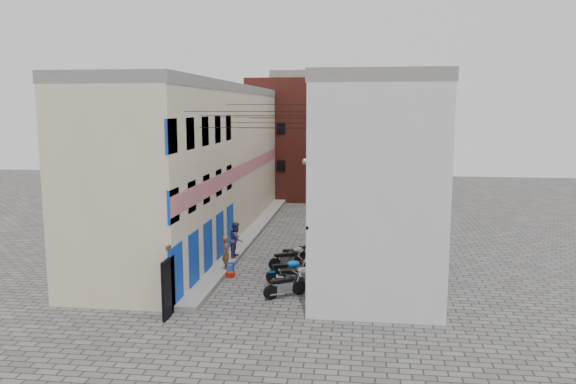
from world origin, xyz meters
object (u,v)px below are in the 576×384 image
at_px(motorcycle_g, 310,249).
at_px(person_a, 226,253).
at_px(motorcycle_a, 285,284).
at_px(water_jug_far, 231,267).
at_px(water_jug_near, 229,270).
at_px(motorcycle_f, 294,253).
at_px(motorcycle_d, 303,266).
at_px(motorcycle_b, 299,276).
at_px(red_crate, 230,275).
at_px(person_b, 236,239).
at_px(motorcycle_c, 289,269).
at_px(motorcycle_e, 287,258).

height_order(motorcycle_g, person_a, person_a).
distance_m(motorcycle_a, water_jug_far, 4.37).
relative_size(water_jug_near, water_jug_far, 1.01).
distance_m(motorcycle_a, motorcycle_f, 5.04).
relative_size(motorcycle_d, person_a, 1.09).
distance_m(motorcycle_a, person_a, 4.25).
bearing_deg(motorcycle_b, water_jug_far, -127.98).
relative_size(water_jug_near, red_crate, 1.20).
xyz_separation_m(motorcycle_f, water_jug_near, (-2.76, -2.24, -0.27)).
bearing_deg(red_crate, motorcycle_f, 45.65).
bearing_deg(person_b, motorcycle_b, -138.26).
height_order(motorcycle_c, water_jug_far, motorcycle_c).
bearing_deg(motorcycle_f, red_crate, -60.02).
bearing_deg(person_a, motorcycle_e, -90.89).
bearing_deg(motorcycle_e, motorcycle_c, -19.82).
distance_m(motorcycle_d, motorcycle_f, 2.17).
distance_m(motorcycle_a, water_jug_near, 4.09).
distance_m(person_a, water_jug_far, 0.88).
height_order(motorcycle_a, motorcycle_f, motorcycle_a).
distance_m(motorcycle_e, motorcycle_f, 1.06).
relative_size(motorcycle_d, person_b, 0.95).
bearing_deg(motorcycle_b, person_b, -143.36).
bearing_deg(person_a, motorcycle_b, -141.64).
xyz_separation_m(motorcycle_e, water_jug_far, (-2.55, -0.82, -0.32)).
distance_m(motorcycle_g, person_b, 3.79).
bearing_deg(motorcycle_b, person_a, -122.80).
distance_m(person_b, water_jug_near, 2.37).
bearing_deg(person_b, motorcycle_d, -119.69).
xyz_separation_m(water_jug_near, red_crate, (0.13, -0.45, -0.11)).
distance_m(motorcycle_c, red_crate, 2.82).
height_order(motorcycle_d, person_a, person_a).
distance_m(motorcycle_d, person_a, 3.60).
xyz_separation_m(motorcycle_d, water_jug_far, (-3.41, 0.22, -0.26)).
bearing_deg(water_jug_near, motorcycle_b, -28.05).
bearing_deg(water_jug_near, motorcycle_c, -16.58).
height_order(motorcycle_e, motorcycle_f, motorcycle_e).
xyz_separation_m(motorcycle_b, water_jug_far, (-3.45, 2.22, -0.40)).
relative_size(motorcycle_g, water_jug_near, 3.82).
relative_size(motorcycle_c, motorcycle_d, 1.23).
height_order(motorcycle_c, motorcycle_e, motorcycle_c).
bearing_deg(water_jug_near, person_b, 93.93).
distance_m(motorcycle_g, water_jug_far, 4.44).
bearing_deg(red_crate, water_jug_far, 99.03).
relative_size(person_a, water_jug_near, 3.40).
distance_m(motorcycle_c, motorcycle_f, 3.10).
bearing_deg(person_a, water_jug_far, -47.87).
xyz_separation_m(motorcycle_c, motorcycle_d, (0.52, 1.02, -0.11)).
xyz_separation_m(motorcycle_a, motorcycle_g, (0.48, 5.97, -0.04)).
bearing_deg(red_crate, motorcycle_b, -22.74).
height_order(motorcycle_d, water_jug_near, motorcycle_d).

